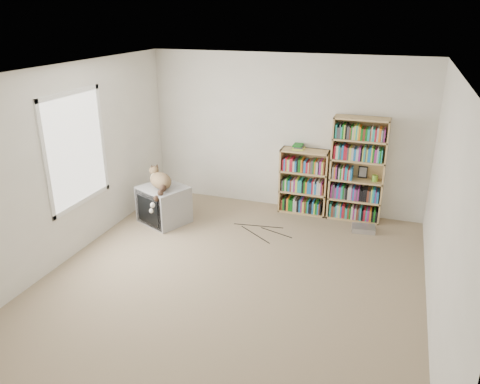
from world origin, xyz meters
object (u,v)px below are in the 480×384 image
(cat, at_px, (160,184))
(bookcase_short, at_px, (304,183))
(bookcase_tall, at_px, (357,172))
(dvd_player, at_px, (363,229))
(crt_tv, at_px, (164,205))

(cat, bearing_deg, bookcase_short, 68.97)
(bookcase_tall, distance_m, dvd_player, 0.88)
(cat, relative_size, dvd_player, 2.10)
(cat, height_order, dvd_player, cat)
(bookcase_tall, height_order, bookcase_short, bookcase_tall)
(bookcase_short, relative_size, dvd_player, 3.09)
(cat, distance_m, bookcase_tall, 3.03)
(crt_tv, relative_size, cat, 1.19)
(crt_tv, xyz_separation_m, bookcase_short, (1.95, 1.10, 0.20))
(crt_tv, relative_size, bookcase_short, 0.81)
(crt_tv, bearing_deg, cat, -67.32)
(dvd_player, bearing_deg, bookcase_tall, 108.51)
(cat, xyz_separation_m, dvd_player, (2.98, 0.77, -0.63))
(bookcase_tall, relative_size, bookcase_short, 1.55)
(crt_tv, bearing_deg, bookcase_short, 53.56)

